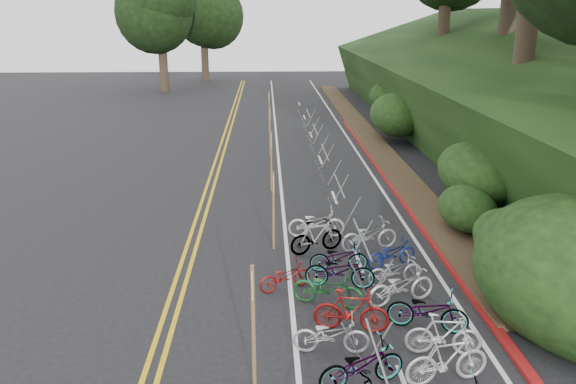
% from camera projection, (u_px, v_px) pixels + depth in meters
% --- Properties ---
extents(ground, '(120.00, 120.00, 0.00)m').
position_uv_depth(ground, '(251.00, 337.00, 12.79)').
color(ground, black).
rests_on(ground, ground).
extents(road_markings, '(7.47, 80.00, 0.01)m').
position_uv_depth(road_markings, '(273.00, 197.00, 22.41)').
color(road_markings, gold).
rests_on(road_markings, ground).
extents(red_curb, '(0.25, 28.00, 0.10)m').
position_uv_depth(red_curb, '(388.00, 181.00, 24.40)').
color(red_curb, maroon).
rests_on(red_curb, ground).
extents(embankment, '(14.30, 48.14, 9.11)m').
position_uv_depth(embankment, '(496.00, 98.00, 30.60)').
color(embankment, black).
rests_on(embankment, ground).
extents(bike_rack_front, '(1.09, 3.33, 1.06)m').
position_uv_depth(bike_rack_front, '(382.00, 380.00, 10.04)').
color(bike_rack_front, gray).
rests_on(bike_rack_front, ground).
extents(bike_racks_rest, '(1.14, 23.00, 1.17)m').
position_uv_depth(bike_racks_rest, '(325.00, 158.00, 25.00)').
color(bike_racks_rest, gray).
rests_on(bike_racks_rest, ground).
extents(signpost_near, '(0.08, 0.40, 2.74)m').
position_uv_depth(signpost_near, '(253.00, 323.00, 10.43)').
color(signpost_near, brown).
rests_on(signpost_near, ground).
extents(signposts_rest, '(0.08, 18.40, 2.50)m').
position_uv_depth(signposts_rest, '(271.00, 141.00, 25.69)').
color(signposts_rest, brown).
rests_on(signposts_rest, ground).
extents(bike_front, '(1.06, 1.56, 0.78)m').
position_uv_depth(bike_front, '(285.00, 276.00, 14.88)').
color(bike_front, maroon).
rests_on(bike_front, ground).
extents(bike_valet, '(3.42, 10.83, 1.07)m').
position_uv_depth(bike_valet, '(368.00, 290.00, 13.92)').
color(bike_valet, slate).
rests_on(bike_valet, ground).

